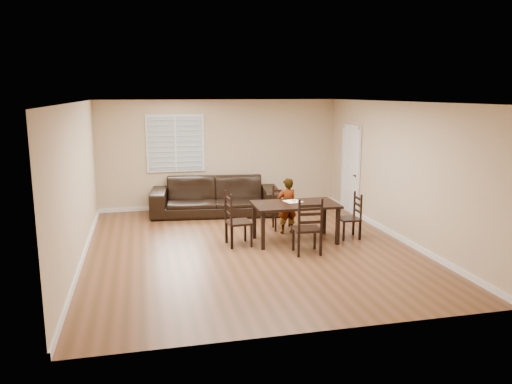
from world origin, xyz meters
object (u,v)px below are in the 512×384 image
at_px(chair_near, 282,209).
at_px(child, 287,206).
at_px(chair_left, 232,222).
at_px(dining_table, 295,208).
at_px(donut, 294,200).
at_px(chair_far, 309,230).
at_px(sofa, 215,196).
at_px(chair_right, 354,217).

bearing_deg(chair_near, child, -86.01).
bearing_deg(chair_left, chair_near, -55.98).
bearing_deg(dining_table, donut, 83.66).
relative_size(chair_left, donut, 11.07).
xyz_separation_m(chair_near, chair_far, (-0.04, -1.89, 0.06)).
height_order(chair_far, chair_left, chair_far).
bearing_deg(sofa, chair_near, -45.03).
relative_size(chair_far, sofa, 0.35).
relative_size(dining_table, donut, 17.39).
bearing_deg(chair_right, dining_table, -87.91).
distance_m(dining_table, donut, 0.21).
height_order(chair_left, child, child).
relative_size(chair_far, chair_left, 1.00).
distance_m(dining_table, sofa, 2.84).
bearing_deg(child, dining_table, 83.25).
height_order(chair_near, chair_right, chair_right).
distance_m(chair_left, chair_right, 2.47).
bearing_deg(sofa, chair_far, -64.39).
relative_size(chair_far, chair_right, 1.14).
bearing_deg(sofa, dining_table, -58.38).
xyz_separation_m(chair_left, sofa, (0.05, 2.56, -0.03)).
distance_m(chair_near, chair_left, 1.63).
xyz_separation_m(chair_left, child, (1.25, 0.59, 0.11)).
xyz_separation_m(chair_near, chair_left, (-1.27, -1.02, 0.06)).
bearing_deg(child, chair_far, 83.04).
bearing_deg(chair_far, chair_right, -142.63).
height_order(chair_left, sofa, chair_left).
xyz_separation_m(chair_near, child, (-0.02, -0.44, 0.17)).
relative_size(chair_right, donut, 9.74).
distance_m(chair_far, chair_left, 1.51).
distance_m(chair_right, sofa, 3.54).
distance_m(chair_near, sofa, 1.96).
relative_size(chair_near, child, 0.79).
height_order(dining_table, chair_near, chair_near).
xyz_separation_m(dining_table, chair_near, (0.02, 1.03, -0.26)).
height_order(dining_table, child, child).
distance_m(chair_near, chair_right, 1.60).
bearing_deg(chair_near, chair_far, -85.13).
bearing_deg(donut, child, 92.19).
bearing_deg(sofa, child, -52.05).
height_order(chair_right, child, child).
height_order(dining_table, chair_left, chair_left).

